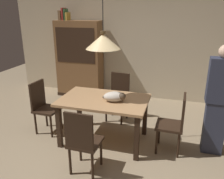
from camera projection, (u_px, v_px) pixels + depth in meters
The scene contains 15 objects.
ground at pixel (105, 153), 3.63m from camera, with size 10.00×10.00×0.00m, color #998466.
back_wall at pixel (139, 38), 5.56m from camera, with size 6.40×0.10×2.90m, color beige.
dining_table at pixel (104, 105), 3.79m from camera, with size 1.40×0.90×0.75m.
chair_near_front at pixel (83, 140), 3.04m from camera, with size 0.41×0.41×0.93m.
chair_far_back at pixel (118, 95), 4.63m from camera, with size 0.44×0.44×0.93m.
chair_right_side at pixel (175, 121), 3.54m from camera, with size 0.41×0.41×0.93m.
chair_left_side at pixel (43, 105), 4.14m from camera, with size 0.42×0.42×0.93m.
cat_sleeping at pixel (115, 97), 3.65m from camera, with size 0.41×0.32×0.16m.
pendant_lamp at pixel (103, 41), 3.46m from camera, with size 0.52×0.52×1.30m.
hutch_bookcase at pixel (80, 61), 5.81m from camera, with size 1.12×0.45×1.85m.
book_brown_thick at pixel (61, 15), 5.57m from camera, with size 0.06×0.24×0.22m, color brown.
book_red_tall at pixel (64, 14), 5.55m from camera, with size 0.04×0.22×0.28m, color #B73833.
book_green_slim at pixel (66, 14), 5.54m from camera, with size 0.03×0.20×0.26m, color #427A4C.
book_yellow_short at pixel (68, 16), 5.54m from camera, with size 0.04×0.20×0.18m, color gold.
person_standing at pixel (218, 101), 3.43m from camera, with size 0.36×0.22×1.66m.
Camera 1 is at (0.98, -2.95, 2.13)m, focal length 37.71 mm.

